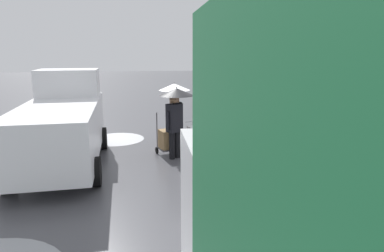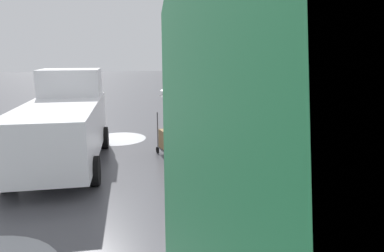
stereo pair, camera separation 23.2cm
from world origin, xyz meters
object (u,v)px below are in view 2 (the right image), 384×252
(pedestrian_black_side, at_px, (235,101))
(pedestrian_white_side, at_px, (176,106))
(pedestrian_pink_side, at_px, (176,99))
(hand_dolly_boxes, at_px, (167,140))
(cargo_van_parked_right, at_px, (64,123))
(street_lamp, at_px, (339,81))
(shopping_cart_vendor, at_px, (200,138))

(pedestrian_black_side, xyz_separation_m, pedestrian_white_side, (1.97, 0.69, 0.00))
(pedestrian_pink_side, bearing_deg, hand_dolly_boxes, 72.13)
(cargo_van_parked_right, height_order, street_lamp, street_lamp)
(shopping_cart_vendor, relative_size, pedestrian_pink_side, 0.47)
(shopping_cart_vendor, bearing_deg, hand_dolly_boxes, -10.55)
(pedestrian_black_side, bearing_deg, hand_dolly_boxes, 9.54)
(hand_dolly_boxes, distance_m, pedestrian_pink_side, 1.64)
(hand_dolly_boxes, distance_m, street_lamp, 5.17)
(cargo_van_parked_right, distance_m, pedestrian_black_side, 5.24)
(hand_dolly_boxes, height_order, pedestrian_white_side, pedestrian_white_side)
(cargo_van_parked_right, relative_size, hand_dolly_boxes, 4.12)
(pedestrian_pink_side, bearing_deg, pedestrian_black_side, 156.99)
(shopping_cart_vendor, relative_size, hand_dolly_boxes, 0.77)
(street_lamp, bearing_deg, hand_dolly_boxes, -19.89)
(cargo_van_parked_right, height_order, shopping_cart_vendor, cargo_van_parked_right)
(hand_dolly_boxes, height_order, pedestrian_black_side, pedestrian_black_side)
(hand_dolly_boxes, height_order, pedestrian_pink_side, pedestrian_pink_side)
(cargo_van_parked_right, distance_m, street_lamp, 7.68)
(cargo_van_parked_right, relative_size, pedestrian_pink_side, 2.52)
(cargo_van_parked_right, height_order, pedestrian_black_side, cargo_van_parked_right)
(hand_dolly_boxes, relative_size, pedestrian_black_side, 0.61)
(pedestrian_white_side, xyz_separation_m, street_lamp, (-4.28, 1.32, 0.79))
(pedestrian_black_side, bearing_deg, pedestrian_white_side, 19.27)
(pedestrian_pink_side, bearing_deg, pedestrian_white_side, 85.24)
(shopping_cart_vendor, xyz_separation_m, pedestrian_white_side, (0.73, 0.13, 1.02))
(pedestrian_pink_side, relative_size, pedestrian_white_side, 1.00)
(shopping_cart_vendor, bearing_deg, pedestrian_white_side, 10.30)
(pedestrian_white_side, bearing_deg, cargo_van_parked_right, 1.06)
(cargo_van_parked_right, distance_m, pedestrian_pink_side, 3.68)
(cargo_van_parked_right, height_order, pedestrian_white_side, cargo_van_parked_right)
(pedestrian_black_side, xyz_separation_m, street_lamp, (-2.30, 2.01, 0.79))
(pedestrian_white_side, bearing_deg, street_lamp, 162.83)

